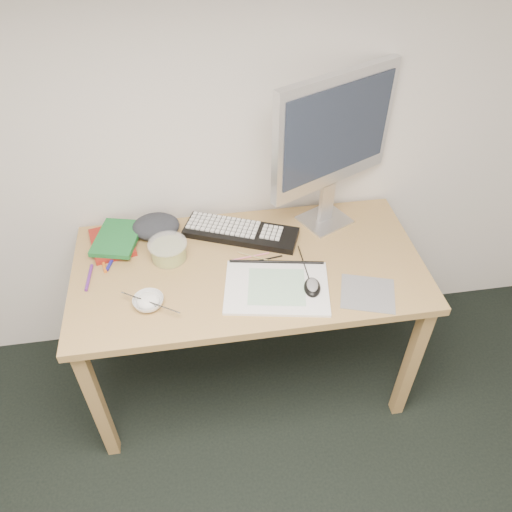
% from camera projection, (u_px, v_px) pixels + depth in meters
% --- Properties ---
extents(desk, '(1.40, 0.70, 0.75)m').
position_uv_depth(desk, '(249.00, 279.00, 2.05)').
color(desk, '#A37C4A').
rests_on(desk, ground).
extents(mousepad, '(0.25, 0.23, 0.00)m').
position_uv_depth(mousepad, '(368.00, 293.00, 1.88)').
color(mousepad, gray).
rests_on(mousepad, desk).
extents(sketchpad, '(0.44, 0.35, 0.01)m').
position_uv_depth(sketchpad, '(277.00, 288.00, 1.90)').
color(sketchpad, white).
rests_on(sketchpad, desk).
extents(keyboard, '(0.50, 0.33, 0.03)m').
position_uv_depth(keyboard, '(241.00, 232.00, 2.13)').
color(keyboard, black).
rests_on(keyboard, desk).
extents(monitor, '(0.53, 0.29, 0.67)m').
position_uv_depth(monitor, '(334.00, 136.00, 1.93)').
color(monitor, silver).
rests_on(monitor, desk).
extents(mouse, '(0.08, 0.11, 0.03)m').
position_uv_depth(mouse, '(312.00, 285.00, 1.87)').
color(mouse, black).
rests_on(mouse, sketchpad).
extents(rice_bowl, '(0.14, 0.14, 0.04)m').
position_uv_depth(rice_bowl, '(149.00, 302.00, 1.83)').
color(rice_bowl, white).
rests_on(rice_bowl, desk).
extents(chopsticks, '(0.21, 0.14, 0.02)m').
position_uv_depth(chopsticks, '(150.00, 302.00, 1.80)').
color(chopsticks, silver).
rests_on(chopsticks, rice_bowl).
extents(fruit_tub, '(0.19, 0.19, 0.08)m').
position_uv_depth(fruit_tub, '(168.00, 250.00, 2.01)').
color(fruit_tub, gold).
rests_on(fruit_tub, desk).
extents(book_red, '(0.21, 0.25, 0.02)m').
position_uv_depth(book_red, '(112.00, 242.00, 2.08)').
color(book_red, maroon).
rests_on(book_red, desk).
extents(book_green, '(0.22, 0.27, 0.02)m').
position_uv_depth(book_green, '(117.00, 238.00, 2.07)').
color(book_green, '#1A682D').
rests_on(book_green, book_red).
extents(cloth_lump, '(0.17, 0.14, 0.07)m').
position_uv_depth(cloth_lump, '(156.00, 226.00, 2.12)').
color(cloth_lump, '#23252B').
rests_on(cloth_lump, desk).
extents(pencil_pink, '(0.16, 0.03, 0.01)m').
position_uv_depth(pencil_pink, '(250.00, 257.00, 2.03)').
color(pencil_pink, pink).
rests_on(pencil_pink, desk).
extents(pencil_tan, '(0.16, 0.10, 0.01)m').
position_uv_depth(pencil_tan, '(259.00, 258.00, 2.02)').
color(pencil_tan, '#A29055').
rests_on(pencil_tan, desk).
extents(pencil_black, '(0.17, 0.03, 0.01)m').
position_uv_depth(pencil_black, '(263.00, 260.00, 2.02)').
color(pencil_black, black).
rests_on(pencil_black, desk).
extents(marker_blue, '(0.06, 0.14, 0.01)m').
position_uv_depth(marker_blue, '(113.00, 258.00, 2.02)').
color(marker_blue, '#1E1B96').
rests_on(marker_blue, desk).
extents(marker_orange, '(0.04, 0.14, 0.01)m').
position_uv_depth(marker_orange, '(103.00, 261.00, 2.01)').
color(marker_orange, orange).
rests_on(marker_orange, desk).
extents(marker_purple, '(0.02, 0.14, 0.01)m').
position_uv_depth(marker_purple, '(89.00, 278.00, 1.94)').
color(marker_purple, '#59227F').
rests_on(marker_purple, desk).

